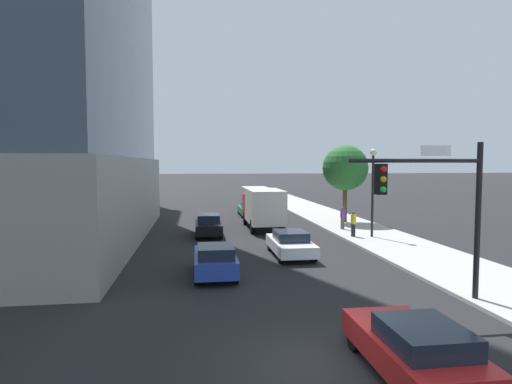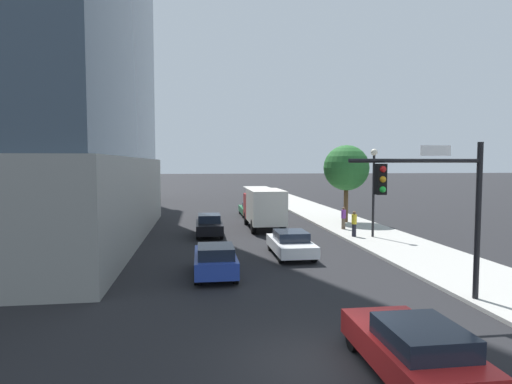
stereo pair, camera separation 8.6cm
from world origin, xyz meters
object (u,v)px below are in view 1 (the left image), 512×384
car_white (290,243)px  car_red (415,348)px  box_truck (263,207)px  traffic_light_pole (435,194)px  construction_building (69,53)px  pedestrian_yellow_shirt (353,223)px  car_blue (215,260)px  car_green (250,209)px  street_tree (345,168)px  car_black (208,225)px  street_lamp (373,179)px  pedestrian_purple_shirt (343,218)px

car_white → car_red: car_red is taller
car_red → box_truck: (0.00, 22.59, 1.03)m
traffic_light_pole → car_white: (-3.22, 8.41, -3.21)m
construction_building → traffic_light_pole: bearing=-61.2°
car_white → pedestrian_yellow_shirt: 6.99m
car_blue → car_white: bearing=40.7°
car_green → pedestrian_yellow_shirt: 14.17m
car_white → car_red: bearing=-90.0°
pedestrian_yellow_shirt → street_tree: bearing=74.8°
construction_building → box_truck: bearing=-51.2°
car_black → car_blue: bearing=-90.0°
street_tree → box_truck: size_ratio=0.96×
car_red → pedestrian_yellow_shirt: bearing=73.4°
street_tree → pedestrian_yellow_shirt: size_ratio=3.74×
traffic_light_pole → street_lamp: bearing=75.7°
construction_building → car_white: (20.82, -35.36, -18.25)m
construction_building → car_green: (20.82, -17.62, -18.28)m
pedestrian_purple_shirt → street_tree: bearing=68.0°
street_tree → pedestrian_yellow_shirt: 7.89m
pedestrian_yellow_shirt → box_truck: bearing=137.1°
traffic_light_pole → street_lamp: size_ratio=0.96×
street_lamp → box_truck: bearing=141.5°
street_tree → car_blue: bearing=-127.0°
traffic_light_pole → car_black: traffic_light_pole is taller
traffic_light_pole → street_tree: 20.17m
traffic_light_pole → car_green: (-3.22, 26.15, -3.24)m
traffic_light_pole → street_lamp: 13.16m
car_blue → car_black: bearing=90.0°
construction_building → pedestrian_yellow_shirt: size_ratio=24.77×
car_green → traffic_light_pole: bearing=-83.0°
street_lamp → car_white: size_ratio=1.27×
car_white → box_truck: size_ratio=0.69×
construction_building → pedestrian_purple_shirt: 42.24m
car_red → pedestrian_purple_shirt: size_ratio=2.59×
box_truck → pedestrian_yellow_shirt: bearing=-42.9°
construction_building → street_lamp: (27.28, -31.02, -15.00)m
car_red → pedestrian_yellow_shirt: (5.26, 17.70, 0.32)m
street_tree → car_green: (-7.11, 6.37, -3.94)m
construction_building → car_white: 44.91m
car_white → car_red: (0.00, -13.12, 0.01)m
car_blue → pedestrian_yellow_shirt: 12.51m
traffic_light_pole → car_blue: 9.38m
construction_building → pedestrian_yellow_shirt: 44.14m
car_white → car_green: (0.00, 17.74, -0.03)m
construction_building → car_white: bearing=-59.5°
street_tree → traffic_light_pole: bearing=-101.1°
traffic_light_pole → pedestrian_yellow_shirt: traffic_light_pole is taller
pedestrian_purple_shirt → car_white: bearing=-126.1°
pedestrian_yellow_shirt → street_lamp: bearing=-11.6°
car_black → car_green: bearing=68.6°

